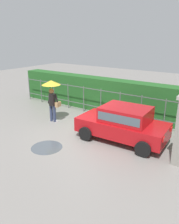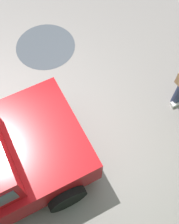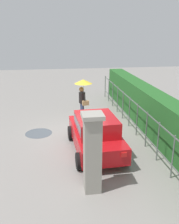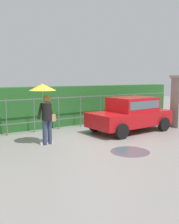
{
  "view_description": "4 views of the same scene",
  "coord_description": "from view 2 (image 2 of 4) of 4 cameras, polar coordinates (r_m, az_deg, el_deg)",
  "views": [
    {
      "loc": [
        5.78,
        -7.37,
        4.19
      ],
      "look_at": [
        0.27,
        0.46,
        0.92
      ],
      "focal_mm": 35.95,
      "sensor_mm": 36.0,
      "label": 1
    },
    {
      "loc": [
        0.68,
        2.15,
        4.61
      ],
      "look_at": [
        -0.11,
        0.47,
        1.1
      ],
      "focal_mm": 45.66,
      "sensor_mm": 36.0,
      "label": 2
    },
    {
      "loc": [
        10.75,
        -1.08,
        4.59
      ],
      "look_at": [
        -0.25,
        0.54,
        0.9
      ],
      "focal_mm": 40.04,
      "sensor_mm": 36.0,
      "label": 3
    },
    {
      "loc": [
        -5.51,
        -7.62,
        2.31
      ],
      "look_at": [
        -0.3,
        0.27,
        1.03
      ],
      "focal_mm": 40.63,
      "sensor_mm": 36.0,
      "label": 4
    }
  ],
  "objects": [
    {
      "name": "ground_plane",
      "position": [
        5.13,
        -3.28,
        -1.99
      ],
      "size": [
        40.0,
        40.0,
        0.0
      ],
      "primitive_type": "plane",
      "color": "gray"
    },
    {
      "name": "puddle_near",
      "position": [
        6.17,
        -8.79,
        12.9
      ],
      "size": [
        1.24,
        1.24,
        0.0
      ],
      "primitive_type": "cylinder",
      "color": "#4C545B",
      "rests_on": "ground"
    }
  ]
}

